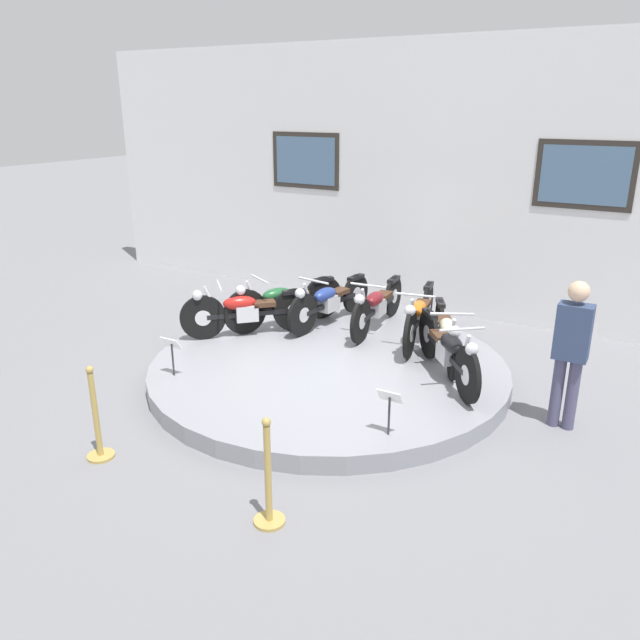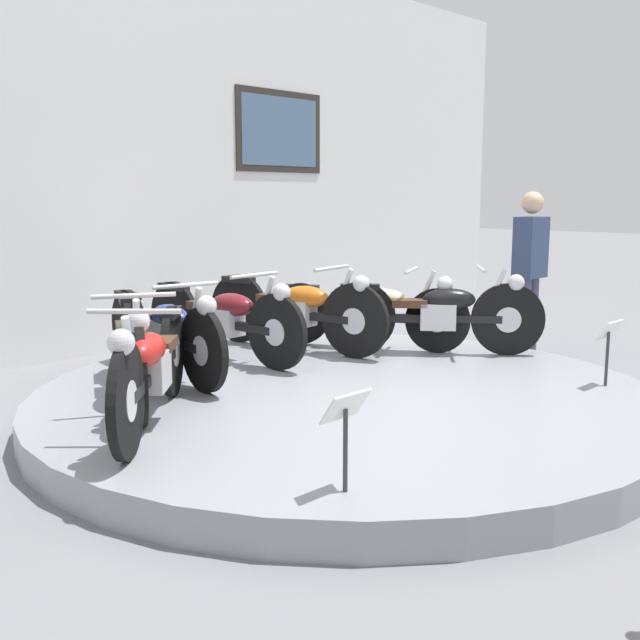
% 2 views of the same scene
% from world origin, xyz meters
% --- Properties ---
extents(ground_plane, '(60.00, 60.00, 0.00)m').
position_xyz_m(ground_plane, '(0.00, 0.00, 0.00)').
color(ground_plane, slate).
extents(display_platform, '(4.70, 4.70, 0.22)m').
position_xyz_m(display_platform, '(0.00, 0.00, 0.11)').
color(display_platform, gray).
rests_on(display_platform, ground_plane).
extents(back_wall, '(14.00, 0.22, 4.47)m').
position_xyz_m(back_wall, '(0.00, 3.48, 2.23)').
color(back_wall, white).
rests_on(back_wall, ground_plane).
extents(motorcycle_red, '(1.45, 1.46, 0.80)m').
position_xyz_m(motorcycle_red, '(-1.53, 0.27, 0.61)').
color(motorcycle_red, black).
rests_on(motorcycle_red, display_platform).
extents(motorcycle_green, '(1.00, 1.82, 0.82)m').
position_xyz_m(motorcycle_green, '(-1.29, 0.88, 0.62)').
color(motorcycle_green, black).
rests_on(motorcycle_green, display_platform).
extents(motorcycle_blue, '(0.54, 1.98, 0.79)m').
position_xyz_m(motorcycle_blue, '(-0.73, 1.31, 0.60)').
color(motorcycle_blue, black).
rests_on(motorcycle_blue, display_platform).
extents(motorcycle_maroon, '(0.54, 2.00, 0.80)m').
position_xyz_m(motorcycle_maroon, '(0.00, 1.47, 0.61)').
color(motorcycle_maroon, black).
rests_on(motorcycle_maroon, display_platform).
extents(motorcycle_orange, '(0.57, 2.00, 0.82)m').
position_xyz_m(motorcycle_orange, '(0.74, 1.31, 0.62)').
color(motorcycle_orange, black).
rests_on(motorcycle_orange, display_platform).
extents(motorcycle_cream, '(0.92, 1.77, 0.78)m').
position_xyz_m(motorcycle_cream, '(1.29, 0.87, 0.59)').
color(motorcycle_cream, black).
rests_on(motorcycle_cream, display_platform).
extents(motorcycle_black, '(1.32, 1.59, 0.81)m').
position_xyz_m(motorcycle_black, '(1.53, 0.27, 0.61)').
color(motorcycle_black, black).
rests_on(motorcycle_black, display_platform).
extents(info_placard_front_left, '(0.26, 0.11, 0.51)m').
position_xyz_m(info_placard_front_left, '(-1.47, -1.35, 0.58)').
color(info_placard_front_left, '#333338').
rests_on(info_placard_front_left, display_platform).
extents(info_placard_front_centre, '(0.26, 0.11, 0.51)m').
position_xyz_m(info_placard_front_centre, '(1.47, -1.35, 0.58)').
color(info_placard_front_centre, '#333338').
rests_on(info_placard_front_centre, display_platform).
extents(visitor_standing, '(0.36, 0.22, 1.71)m').
position_xyz_m(visitor_standing, '(2.93, 0.14, 0.97)').
color(visitor_standing, '#4C4C6B').
rests_on(visitor_standing, ground_plane).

